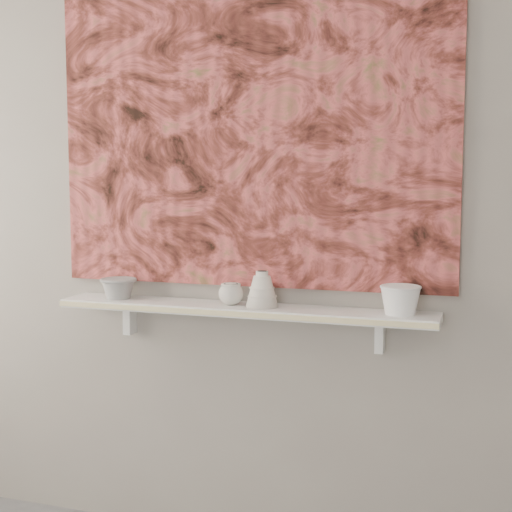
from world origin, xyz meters
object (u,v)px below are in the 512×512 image
at_px(shelf, 242,310).
at_px(bowl_grey, 118,288).
at_px(bowl_white, 400,300).
at_px(painting, 249,136).
at_px(cup_cream, 231,294).
at_px(bell_vessel, 262,289).

distance_m(shelf, bowl_grey, 0.50).
bearing_deg(bowl_white, painting, 171.89).
distance_m(cup_cream, bell_vessel, 0.12).
relative_size(bowl_grey, bowl_white, 1.01).
xyz_separation_m(bowl_grey, cup_cream, (0.46, 0.00, 0.00)).
xyz_separation_m(shelf, bell_vessel, (0.08, 0.00, 0.08)).
height_order(painting, bowl_white, painting).
relative_size(painting, cup_cream, 16.71).
height_order(bowl_grey, bowl_white, bowl_white).
bearing_deg(painting, shelf, -90.00).
bearing_deg(shelf, bowl_white, 0.00).
relative_size(bowl_grey, bell_vessel, 1.09).
relative_size(shelf, painting, 0.93).
xyz_separation_m(bowl_grey, bowl_white, (1.07, 0.00, 0.01)).
relative_size(shelf, bell_vessel, 10.88).
relative_size(painting, bowl_white, 10.84).
distance_m(bowl_grey, cup_cream, 0.46).
bearing_deg(shelf, painting, 90.00).
relative_size(shelf, bowl_grey, 9.99).
relative_size(painting, bowl_grey, 10.70).
bearing_deg(bowl_white, cup_cream, 180.00).
bearing_deg(cup_cream, shelf, 0.00).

